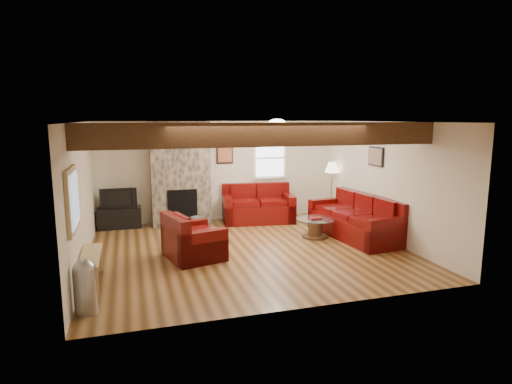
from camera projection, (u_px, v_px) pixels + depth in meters
The scene contains 18 objects.
room at pixel (248, 188), 8.23m from camera, with size 8.00×8.00×8.00m.
oak_beam at pixel (269, 134), 6.87m from camera, with size 6.00×0.36×0.38m, color #351F0F.
chimney_breast at pixel (180, 175), 10.31m from camera, with size 1.40×0.67×2.50m.
back_window at pixel (270, 158), 11.12m from camera, with size 0.90×0.08×1.10m, color white, non-canonical shape.
hatch_window at pixel (73, 200), 5.94m from camera, with size 0.08×1.00×0.90m, color tan, non-canonical shape.
ceiling_dome at pixel (277, 124), 9.14m from camera, with size 0.40×0.40×0.18m, color silver, non-canonical shape.
artwork_back at pixel (225, 153), 10.76m from camera, with size 0.42×0.06×0.52m, color black, non-canonical shape.
artwork_right at pixel (376, 156), 9.27m from camera, with size 0.06×0.55×0.42m, color black, non-canonical shape.
sofa_three at pixel (355, 217), 9.30m from camera, with size 2.36×0.99×0.91m, color #430407, non-canonical shape.
loveseat at pixel (258, 203), 10.72m from camera, with size 1.75×1.00×0.93m, color #430407, non-canonical shape.
armchair_red at pixel (194, 236), 7.90m from camera, with size 1.04×0.91×0.84m, color #430407, non-canonical shape.
coffee_table at pixel (315, 228), 9.32m from camera, with size 0.84×0.84×0.44m.
tv_cabinet at pixel (120, 218), 10.10m from camera, with size 0.98×0.39×0.49m, color black.
television at pixel (119, 198), 10.01m from camera, with size 0.83×0.11×0.48m, color black.
floor_lamp at pixel (332, 170), 10.93m from camera, with size 0.38×0.38×1.46m.
pine_bench at pixel (91, 270), 6.67m from camera, with size 0.29×1.26×0.47m, color tan, non-canonical shape.
pedal_bin at pixel (85, 286), 5.65m from camera, with size 0.30×0.30×0.75m, color #9C9CA1, non-canonical shape.
coal_bucket at pixel (197, 223), 10.01m from camera, with size 0.32×0.32×0.30m, color gray, non-canonical shape.
Camera 1 is at (-2.20, -7.83, 2.56)m, focal length 30.00 mm.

